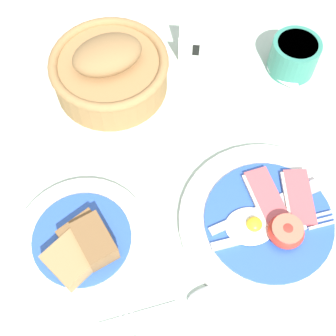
{
  "coord_description": "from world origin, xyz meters",
  "views": [
    {
      "loc": [
        -0.08,
        -0.21,
        0.65
      ],
      "look_at": [
        -0.04,
        0.13,
        0.02
      ],
      "focal_mm": 50.0,
      "sensor_mm": 36.0,
      "label": 1
    }
  ],
  "objects": [
    {
      "name": "bread_basket",
      "position": [
        -0.12,
        0.31,
        0.04
      ],
      "size": [
        0.2,
        0.2,
        0.1
      ],
      "color": "olive",
      "rests_on": "ground_plane"
    },
    {
      "name": "sugar_cup",
      "position": [
        0.2,
        0.31,
        0.03
      ],
      "size": [
        0.08,
        0.08,
        0.06
      ],
      "color": "#337F6B",
      "rests_on": "ground_plane"
    },
    {
      "name": "teaspoon_by_saucer",
      "position": [
        -0.03,
        -0.07,
        0.01
      ],
      "size": [
        0.19,
        0.05,
        0.01
      ],
      "rotation": [
        0.0,
        0.0,
        0.15
      ],
      "color": "silver",
      "rests_on": "ground_plane"
    },
    {
      "name": "breakfast_plate",
      "position": [
        0.09,
        0.02,
        0.01
      ],
      "size": [
        0.26,
        0.26,
        0.04
      ],
      "color": "silver",
      "rests_on": "ground_plane"
    },
    {
      "name": "number_card",
      "position": [
        0.03,
        0.35,
        0.04
      ],
      "size": [
        0.07,
        0.06,
        0.07
      ],
      "rotation": [
        0.0,
        0.0,
        -0.19
      ],
      "color": "white",
      "rests_on": "ground_plane"
    },
    {
      "name": "bread_plate",
      "position": [
        -0.18,
        0.02,
        0.02
      ],
      "size": [
        0.2,
        0.2,
        0.05
      ],
      "color": "silver",
      "rests_on": "ground_plane"
    },
    {
      "name": "ground_plane",
      "position": [
        0.0,
        0.0,
        0.0
      ],
      "size": [
        3.0,
        3.0,
        0.0
      ],
      "primitive_type": "plane",
      "color": "#B7CCB7"
    },
    {
      "name": "teaspoon_near_cup",
      "position": [
        0.2,
        0.27,
        0.01
      ],
      "size": [
        0.13,
        0.17,
        0.01
      ],
      "rotation": [
        0.0,
        0.0,
        2.2
      ],
      "color": "silver",
      "rests_on": "ground_plane"
    }
  ]
}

